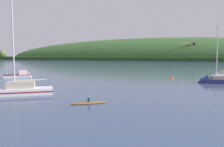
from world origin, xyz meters
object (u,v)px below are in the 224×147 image
fishing_boat_moored (20,76)px  mooring_buoy_foreground (171,79)px  canoe_with_paddler (89,103)px  dockside_crane (191,52)px  sailboat_midwater_white (224,75)px  sailboat_far_left (15,92)px  sailboat_near_mooring (215,81)px

fishing_boat_moored → mooring_buoy_foreground: 35.61m
fishing_boat_moored → canoe_with_paddler: bearing=-81.2°
dockside_crane → sailboat_midwater_white: (-1.99, -145.41, -7.89)m
sailboat_far_left → canoe_with_paddler: (11.61, -2.23, -0.29)m
sailboat_midwater_white → sailboat_far_left: (-33.61, -38.71, 0.21)m
dockside_crane → sailboat_far_left: dockside_crane is taller
fishing_boat_moored → sailboat_near_mooring: bearing=-39.1°
sailboat_near_mooring → fishing_boat_moored: (-43.09, -1.65, -0.00)m
canoe_with_paddler → mooring_buoy_foreground: canoe_with_paddler is taller
mooring_buoy_foreground → sailboat_midwater_white: bearing=41.4°
sailboat_far_left → fishing_boat_moored: size_ratio=2.13×
fishing_boat_moored → mooring_buoy_foreground: bearing=-29.6°
sailboat_midwater_white → sailboat_near_mooring: bearing=59.5°
sailboat_near_mooring → sailboat_midwater_white: sailboat_near_mooring is taller
dockside_crane → sailboat_midwater_white: 145.64m
dockside_crane → sailboat_midwater_white: size_ratio=1.53×
dockside_crane → sailboat_midwater_white: bearing=70.8°
dockside_crane → mooring_buoy_foreground: bearing=66.0°
sailboat_far_left → fishing_boat_moored: 24.52m
sailboat_near_mooring → sailboat_far_left: (-28.47, -21.34, 0.08)m
sailboat_far_left → canoe_with_paddler: 11.82m
sailboat_near_mooring → sailboat_far_left: 35.58m
dockside_crane → canoe_with_paddler: size_ratio=4.32×
fishing_boat_moored → canoe_with_paddler: (26.22, -21.92, -0.21)m
sailboat_far_left → canoe_with_paddler: sailboat_far_left is taller
dockside_crane → canoe_with_paddler: dockside_crane is taller
dockside_crane → fishing_boat_moored: (-50.22, -164.43, -7.76)m
sailboat_near_mooring → sailboat_midwater_white: (5.14, 17.37, -0.13)m
sailboat_near_mooring → sailboat_far_left: size_ratio=0.89×
sailboat_near_mooring → fishing_boat_moored: bearing=-7.1°
sailboat_near_mooring → mooring_buoy_foreground: size_ratio=14.51×
canoe_with_paddler → mooring_buoy_foreground: 30.40m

